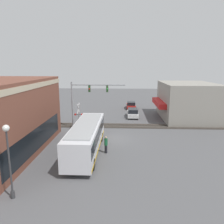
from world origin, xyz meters
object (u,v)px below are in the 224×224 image
Objects in this scene: parked_car_red at (131,105)px; pedestrian_near_bus at (106,144)px; pedestrian_at_crossing at (79,126)px; city_bus at (86,137)px; crossing_signal at (79,114)px; streetlamp at (9,156)px; parked_car_white at (133,113)px.

pedestrian_near_bus is at bearing 171.86° from parked_car_red.
pedestrian_at_crossing is (-17.07, 7.57, 0.19)m from parked_car_red.
city_bus is 7.81m from crossing_signal.
crossing_signal is 0.75× the size of streetlamp.
streetlamp reaches higher than parked_car_white.
city_bus is 24.45m from parked_car_red.
city_bus is 2.96× the size of crossing_signal.
city_bus is at bearing 167.23° from parked_car_red.
pedestrian_at_crossing is at bearing -5.75° from streetlamp.
pedestrian_near_bus is (-23.90, 3.42, 0.23)m from parked_car_red.
pedestrian_at_crossing is at bearing 17.77° from city_bus.
crossing_signal is 2.26× the size of pedestrian_at_crossing.
crossing_signal is 8.75m from pedestrian_near_bus.
streetlamp reaches higher than pedestrian_near_bus.
streetlamp is 25.88m from parked_car_white.
pedestrian_near_bus is at bearing -35.04° from streetlamp.
crossing_signal reaches higher than city_bus.
city_bus is 2.51× the size of parked_car_white.
streetlamp reaches higher than crossing_signal.
parked_car_red is at bearing -12.77° from city_bus.
pedestrian_near_bus reaches higher than pedestrian_at_crossing.
parked_car_red is at bearing -23.90° from pedestrian_at_crossing.
streetlamp reaches higher than pedestrian_at_crossing.
streetlamp is 3.03× the size of pedestrian_at_crossing.
parked_car_white is 2.55× the size of pedestrian_near_bus.
pedestrian_near_bus is (8.05, -5.65, -2.14)m from streetlamp.
parked_car_red is at bearing -15.84° from streetlamp.
pedestrian_at_crossing is at bearing -172.01° from crossing_signal.
pedestrian_near_bus is 1.04× the size of pedestrian_at_crossing.
parked_car_white is (8.54, -7.66, -1.60)m from crossing_signal.
city_bus is 16.91m from parked_car_white.
streetlamp is 1.20× the size of parked_car_red.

